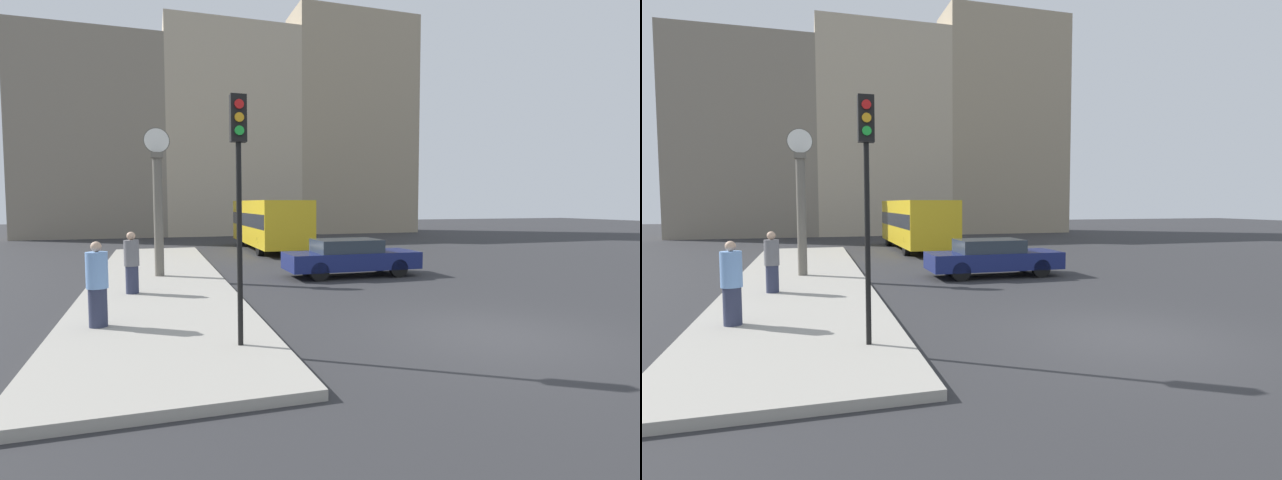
# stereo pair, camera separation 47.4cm
# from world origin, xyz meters

# --- Properties ---
(ground_plane) EXTENTS (120.00, 120.00, 0.00)m
(ground_plane) POSITION_xyz_m (0.00, 0.00, 0.00)
(ground_plane) COLOR #2D2D30
(sidewalk_corner) EXTENTS (3.92, 21.59, 0.15)m
(sidewalk_corner) POSITION_xyz_m (-6.07, 8.79, 0.08)
(sidewalk_corner) COLOR #A39E93
(sidewalk_corner) RESTS_ON ground_plane
(building_row) EXTENTS (30.98, 5.00, 18.30)m
(building_row) POSITION_xyz_m (0.74, 32.78, 8.30)
(building_row) COLOR gray
(building_row) RESTS_ON ground_plane
(sedan_car) EXTENTS (4.59, 1.76, 1.28)m
(sedan_car) POSITION_xyz_m (0.25, 8.09, 0.66)
(sedan_car) COLOR navy
(sedan_car) RESTS_ON ground_plane
(bus_distant) EXTENTS (2.44, 9.20, 2.66)m
(bus_distant) POSITION_xyz_m (-0.30, 18.48, 1.53)
(bus_distant) COLOR gold
(bus_distant) RESTS_ON ground_plane
(traffic_light_near) EXTENTS (0.26, 0.24, 4.13)m
(traffic_light_near) POSITION_xyz_m (-4.83, 0.36, 3.09)
(traffic_light_near) COLOR black
(traffic_light_near) RESTS_ON sidewalk_corner
(street_clock) EXTENTS (0.82, 0.38, 4.79)m
(street_clock) POSITION_xyz_m (-6.03, 9.16, 2.54)
(street_clock) COLOR #666056
(street_clock) RESTS_ON sidewalk_corner
(pedestrian_grey_jacket) EXTENTS (0.38, 0.38, 1.63)m
(pedestrian_grey_jacket) POSITION_xyz_m (-6.75, 6.04, 0.96)
(pedestrian_grey_jacket) COLOR #2D334C
(pedestrian_grey_jacket) RESTS_ON sidewalk_corner
(pedestrian_blue_stripe) EXTENTS (0.40, 0.40, 1.65)m
(pedestrian_blue_stripe) POSITION_xyz_m (-7.23, 2.46, 0.96)
(pedestrian_blue_stripe) COLOR #2D334C
(pedestrian_blue_stripe) RESTS_ON sidewalk_corner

